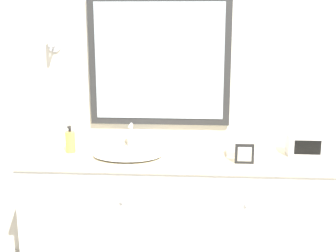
# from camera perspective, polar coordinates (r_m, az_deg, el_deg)

# --- Properties ---
(wall_back) EXTENTS (8.00, 0.18, 2.55)m
(wall_back) POSITION_cam_1_polar(r_m,az_deg,el_deg) (3.23, 2.24, 5.14)
(wall_back) COLOR silver
(wall_back) RESTS_ON ground_plane
(vanity_counter) EXTENTS (2.14, 0.55, 0.85)m
(vanity_counter) POSITION_cam_1_polar(r_m,az_deg,el_deg) (3.18, 2.04, -11.05)
(vanity_counter) COLOR white
(vanity_counter) RESTS_ON ground_plane
(sink_basin) EXTENTS (0.45, 0.39, 0.18)m
(sink_basin) POSITION_cam_1_polar(r_m,az_deg,el_deg) (3.03, -4.93, -3.34)
(sink_basin) COLOR white
(sink_basin) RESTS_ON vanity_counter
(soap_bottle) EXTENTS (0.06, 0.06, 0.18)m
(soap_bottle) POSITION_cam_1_polar(r_m,az_deg,el_deg) (3.16, -11.82, -1.86)
(soap_bottle) COLOR gold
(soap_bottle) RESTS_ON vanity_counter
(appliance_box) EXTENTS (0.23, 0.14, 0.14)m
(appliance_box) POSITION_cam_1_polar(r_m,az_deg,el_deg) (3.16, 16.40, -2.21)
(appliance_box) COLOR #BCBCC1
(appliance_box) RESTS_ON vanity_counter
(picture_frame) EXTENTS (0.12, 0.01, 0.12)m
(picture_frame) POSITION_cam_1_polar(r_m,az_deg,el_deg) (2.90, 9.31, -3.37)
(picture_frame) COLOR black
(picture_frame) RESTS_ON vanity_counter
(hand_towel_near_sink) EXTENTS (0.15, 0.13, 0.04)m
(hand_towel_near_sink) POSITION_cam_1_polar(r_m,az_deg,el_deg) (3.08, 8.48, -3.17)
(hand_towel_near_sink) COLOR #B7A899
(hand_towel_near_sink) RESTS_ON vanity_counter
(metal_tray) EXTENTS (0.15, 0.12, 0.01)m
(metal_tray) POSITION_cam_1_polar(r_m,az_deg,el_deg) (3.03, 11.82, -3.90)
(metal_tray) COLOR silver
(metal_tray) RESTS_ON vanity_counter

